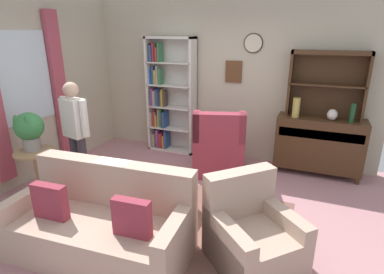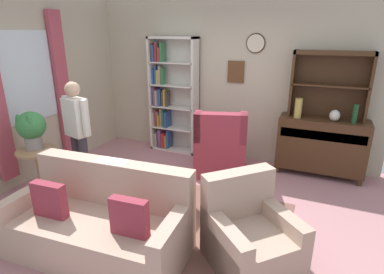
% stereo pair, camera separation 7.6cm
% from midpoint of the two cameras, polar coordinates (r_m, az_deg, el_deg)
% --- Properties ---
extents(ground_plane, '(5.40, 4.60, 0.02)m').
position_cam_midpoint_polar(ground_plane, '(4.09, -2.97, -13.51)').
color(ground_plane, '#B27A7F').
extents(wall_back, '(5.00, 0.09, 2.80)m').
position_cam_midpoint_polar(wall_back, '(5.51, 6.36, 10.65)').
color(wall_back, '#BCB299').
rests_on(wall_back, ground_plane).
extents(wall_left, '(0.16, 4.20, 2.80)m').
position_cam_midpoint_polar(wall_left, '(5.15, -29.74, 7.69)').
color(wall_left, '#BCB299').
rests_on(wall_left, ground_plane).
extents(area_rug, '(2.32, 2.07, 0.01)m').
position_cam_midpoint_polar(area_rug, '(3.79, -2.12, -16.21)').
color(area_rug, brown).
rests_on(area_rug, ground_plane).
extents(bookshelf, '(0.90, 0.30, 2.10)m').
position_cam_midpoint_polar(bookshelf, '(5.81, -4.91, 6.96)').
color(bookshelf, silver).
rests_on(bookshelf, ground_plane).
extents(sideboard, '(1.30, 0.45, 0.92)m').
position_cam_midpoint_polar(sideboard, '(5.25, 21.89, -1.11)').
color(sideboard, '#422816').
rests_on(sideboard, ground_plane).
extents(sideboard_hutch, '(1.10, 0.26, 1.00)m').
position_cam_midpoint_polar(sideboard_hutch, '(5.12, 23.36, 10.40)').
color(sideboard_hutch, '#422816').
rests_on(sideboard_hutch, sideboard).
extents(vase_tall, '(0.11, 0.11, 0.30)m').
position_cam_midpoint_polar(vase_tall, '(5.03, 18.22, 5.17)').
color(vase_tall, tan).
rests_on(vase_tall, sideboard).
extents(vase_round, '(0.15, 0.15, 0.17)m').
position_cam_midpoint_polar(vase_round, '(5.05, 24.02, 3.77)').
color(vase_round, beige).
rests_on(vase_round, sideboard).
extents(bottle_wine, '(0.07, 0.07, 0.28)m').
position_cam_midpoint_polar(bottle_wine, '(5.04, 27.05, 3.94)').
color(bottle_wine, '#194223').
rests_on(bottle_wine, sideboard).
extents(couch_floral, '(1.85, 0.97, 0.90)m').
position_cam_midpoint_polar(couch_floral, '(3.41, -16.78, -15.25)').
color(couch_floral, tan).
rests_on(couch_floral, ground_plane).
extents(armchair_floral, '(1.08, 1.08, 0.88)m').
position_cam_midpoint_polar(armchair_floral, '(3.21, 10.26, -17.56)').
color(armchair_floral, tan).
rests_on(armchair_floral, ground_plane).
extents(wingback_chair, '(0.98, 0.99, 1.05)m').
position_cam_midpoint_polar(wingback_chair, '(4.94, 4.46, -2.52)').
color(wingback_chair, maroon).
rests_on(wingback_chair, ground_plane).
extents(plant_stand, '(0.52, 0.52, 0.69)m').
position_cam_midpoint_polar(plant_stand, '(4.68, -26.93, -5.35)').
color(plant_stand, '#A87F56').
rests_on(plant_stand, ground_plane).
extents(potted_plant_large, '(0.37, 0.37, 0.51)m').
position_cam_midpoint_polar(potted_plant_large, '(4.56, -28.26, 1.35)').
color(potted_plant_large, gray).
rests_on(potted_plant_large, plant_stand).
extents(potted_plant_small, '(0.22, 0.22, 0.31)m').
position_cam_midpoint_polar(potted_plant_small, '(4.46, -24.59, -9.66)').
color(potted_plant_small, beige).
rests_on(potted_plant_small, ground_plane).
extents(person_reading, '(0.52, 0.28, 1.56)m').
position_cam_midpoint_polar(person_reading, '(4.52, -21.08, 1.22)').
color(person_reading, '#38333D').
rests_on(person_reading, ground_plane).
extents(coffee_table, '(0.80, 0.50, 0.42)m').
position_cam_midpoint_polar(coffee_table, '(3.97, -7.10, -8.65)').
color(coffee_table, '#422816').
rests_on(coffee_table, ground_plane).
extents(book_stack, '(0.20, 0.15, 0.04)m').
position_cam_midpoint_polar(book_stack, '(3.91, -6.52, -7.70)').
color(book_stack, '#B22D33').
rests_on(book_stack, coffee_table).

